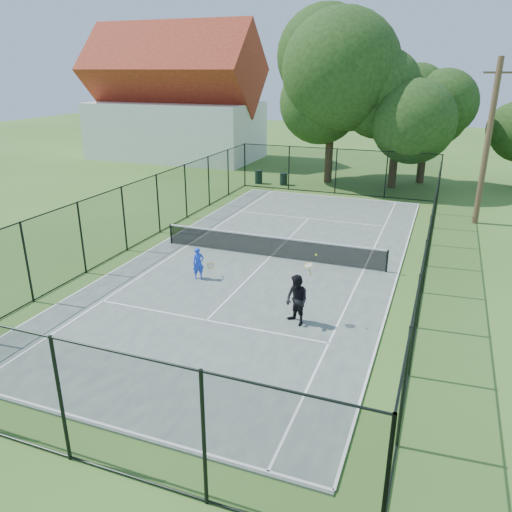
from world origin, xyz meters
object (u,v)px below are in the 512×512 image
(utility_pole, at_px, (487,143))
(player_blue, at_px, (199,263))
(tennis_net, at_px, (271,246))
(trash_bin_left, at_px, (259,177))
(player_black, at_px, (297,300))
(trash_bin_right, at_px, (284,179))

(utility_pole, bearing_deg, player_blue, -130.31)
(tennis_net, height_order, trash_bin_left, tennis_net)
(utility_pole, height_order, player_black, utility_pole)
(tennis_net, xyz_separation_m, trash_bin_right, (-4.03, 14.33, -0.14))
(tennis_net, relative_size, trash_bin_right, 11.70)
(trash_bin_right, xyz_separation_m, player_black, (6.85, -19.87, 0.47))
(utility_pole, relative_size, player_black, 3.56)
(player_black, bearing_deg, player_blue, 154.39)
(trash_bin_right, xyz_separation_m, player_blue, (2.19, -17.64, 0.25))
(tennis_net, relative_size, trash_bin_left, 10.55)
(trash_bin_right, relative_size, player_blue, 0.68)
(trash_bin_left, relative_size, player_black, 0.40)
(utility_pole, bearing_deg, trash_bin_right, 157.12)
(tennis_net, bearing_deg, trash_bin_right, 105.72)
(player_blue, bearing_deg, player_black, -25.61)
(trash_bin_left, height_order, player_blue, player_blue)
(player_blue, bearing_deg, utility_pole, 49.69)
(trash_bin_right, height_order, utility_pole, utility_pole)
(utility_pole, distance_m, player_black, 16.01)
(player_blue, relative_size, player_black, 0.53)
(trash_bin_left, xyz_separation_m, trash_bin_right, (1.85, 0.18, -0.05))
(player_black, bearing_deg, utility_pole, 68.35)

